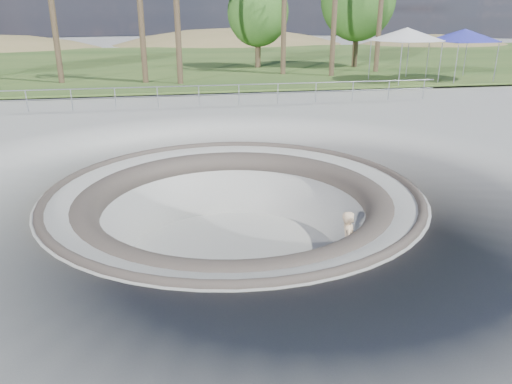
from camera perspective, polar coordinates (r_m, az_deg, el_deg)
ground at (r=13.75m, az=-2.58°, el=0.14°), size 180.00×180.00×0.00m
skate_bowl at (r=14.48m, az=-2.46°, el=-6.67°), size 14.00×14.00×4.10m
grass_strip at (r=47.05m, az=-8.66°, el=14.51°), size 180.00×36.00×0.12m
distant_hills at (r=71.16m, az=-6.07°, el=10.61°), size 103.20×45.00×28.60m
safety_railing at (r=25.18m, az=-6.55°, el=10.89°), size 25.00×0.06×1.03m
skateboard at (r=13.51m, az=10.26°, el=-9.11°), size 0.88×0.30×0.09m
skater at (r=13.11m, az=10.50°, el=-5.73°), size 0.59×0.73×1.73m
canopy_white at (r=34.51m, az=16.86°, el=16.88°), size 6.43×6.43×3.33m
canopy_blue at (r=36.50m, az=22.71°, el=16.21°), size 6.36×6.36×3.23m
bushy_tree_mid at (r=41.24m, az=0.22°, el=19.84°), size 4.79×4.35×6.90m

